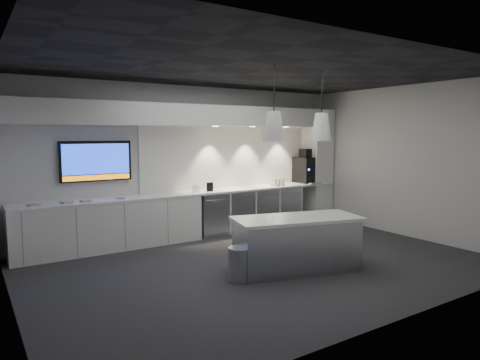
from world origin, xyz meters
TOP-DOWN VIEW (x-y plane):
  - floor at (0.00, 0.00)m, footprint 7.00×7.00m
  - ceiling at (0.00, 0.00)m, footprint 7.00×7.00m
  - wall_back at (0.00, 2.50)m, footprint 7.00×0.00m
  - wall_front at (0.00, -2.50)m, footprint 7.00×0.00m
  - wall_left at (-3.50, 0.00)m, footprint 0.00×7.00m
  - wall_right at (3.50, 0.00)m, footprint 0.00×7.00m
  - back_counter at (0.00, 2.17)m, footprint 6.80×0.65m
  - left_base_cabinets at (-1.75, 2.17)m, footprint 3.30×0.63m
  - fridge_unit_a at (0.25, 2.17)m, footprint 0.60×0.61m
  - fridge_unit_b at (0.88, 2.17)m, footprint 0.60×0.61m
  - fridge_unit_c at (1.51, 2.17)m, footprint 0.60×0.61m
  - fridge_unit_d at (2.14, 2.17)m, footprint 0.60×0.61m
  - backsplash at (1.20, 2.48)m, footprint 4.60×0.03m
  - soffit at (0.00, 2.20)m, footprint 6.90×0.60m
  - column at (3.20, 2.20)m, footprint 0.55×0.55m
  - wall_tv at (-1.90, 2.45)m, footprint 1.25×0.07m
  - island at (0.25, -0.53)m, footprint 2.05×1.27m
  - bin at (-0.73, -0.46)m, footprint 0.36×0.36m
  - coffee_machine at (2.85, 2.20)m, footprint 0.45×0.62m
  - sign_black at (0.22, 2.10)m, footprint 0.14×0.02m
  - sign_white at (-0.09, 2.10)m, footprint 0.18×0.08m
  - cup_cluster at (1.90, 2.07)m, footprint 0.30×0.19m
  - tray_a at (-2.99, 2.15)m, footprint 0.19×0.19m
  - tray_b at (-2.50, 2.11)m, footprint 0.20×0.20m
  - tray_c at (-2.18, 2.12)m, footprint 0.17×0.17m
  - tray_d at (-1.59, 2.13)m, footprint 0.19×0.19m
  - pendant_left at (-0.20, -0.53)m, footprint 0.29×0.29m
  - pendant_right at (0.70, -0.53)m, footprint 0.29×0.29m

SIDE VIEW (x-z plane):
  - floor at x=0.00m, z-range 0.00..0.00m
  - bin at x=-0.73m, z-range 0.00..0.47m
  - island at x=0.25m, z-range 0.00..0.81m
  - fridge_unit_a at x=0.25m, z-range 0.00..0.85m
  - fridge_unit_b at x=0.88m, z-range 0.00..0.85m
  - fridge_unit_c at x=1.51m, z-range 0.00..0.85m
  - fridge_unit_d at x=2.14m, z-range 0.00..0.85m
  - left_base_cabinets at x=-1.75m, z-range 0.00..0.86m
  - back_counter at x=0.00m, z-range 0.86..0.90m
  - tray_a at x=-2.99m, z-range 0.90..0.92m
  - tray_b at x=-2.50m, z-range 0.90..0.92m
  - tray_c at x=-2.18m, z-range 0.90..0.92m
  - tray_d at x=-1.59m, z-range 0.90..0.92m
  - sign_white at x=-0.09m, z-range 0.90..1.04m
  - cup_cluster at x=1.90m, z-range 0.90..1.06m
  - sign_black at x=0.22m, z-range 0.90..1.08m
  - coffee_machine at x=2.85m, z-range 0.83..1.62m
  - column at x=3.20m, z-range 0.00..2.60m
  - wall_back at x=0.00m, z-range -2.00..5.00m
  - wall_front at x=0.00m, z-range -2.00..5.00m
  - wall_left at x=-3.50m, z-range -2.00..5.00m
  - wall_right at x=3.50m, z-range -2.00..5.00m
  - backsplash at x=1.20m, z-range 0.90..2.20m
  - wall_tv at x=-1.90m, z-range 1.20..1.92m
  - pendant_left at x=-0.20m, z-range 1.59..2.71m
  - pendant_right at x=0.70m, z-range 1.59..2.71m
  - soffit at x=0.00m, z-range 2.20..2.60m
  - ceiling at x=0.00m, z-range 3.00..3.00m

